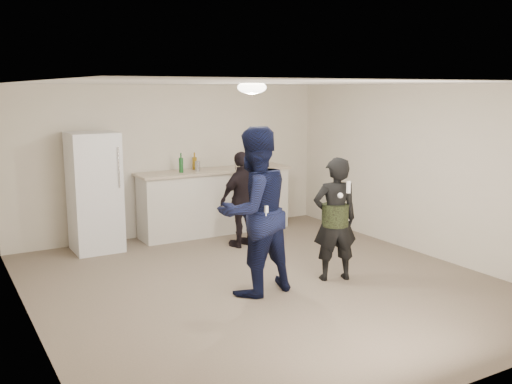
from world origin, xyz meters
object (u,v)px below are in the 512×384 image
counter (215,202)px  man (254,211)px  fridge (94,192)px  spectator (243,199)px  shaker (198,166)px  woman (335,219)px

counter → man: 3.05m
man → fridge: bearing=-75.8°
spectator → fridge: bearing=-36.6°
fridge → man: bearing=-67.6°
shaker → woman: woman is taller
fridge → shaker: fridge is taller
counter → man: bearing=-107.1°
counter → shaker: size_ratio=15.29×
shaker → spectator: size_ratio=0.11×
man → spectator: man is taller
counter → fridge: fridge is taller
fridge → spectator: fridge is taller
fridge → shaker: 1.74m
shaker → man: (-0.56, -2.85, -0.17)m
woman → spectator: bearing=-65.1°
shaker → man: bearing=-101.1°
spectator → counter: bearing=-102.4°
fridge → woman: 3.70m
shaker → spectator: spectator is taller
shaker → woman: 3.02m
fridge → counter: bearing=2.0°
counter → shaker: 0.73m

